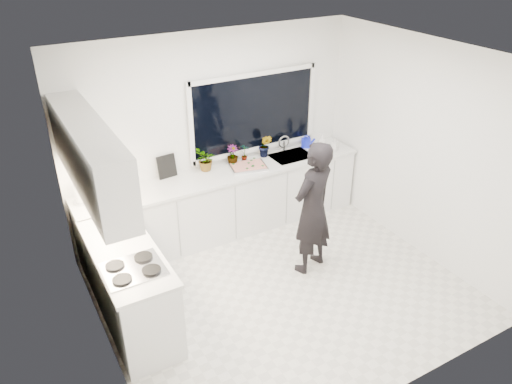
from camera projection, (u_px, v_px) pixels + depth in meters
floor at (282, 290)px, 5.90m from camera, size 4.00×3.50×0.02m
wall_back at (213, 134)px, 6.60m from camera, size 4.00×0.02×2.70m
wall_left at (92, 242)px, 4.38m from camera, size 0.02×3.50×2.70m
wall_right at (423, 150)px, 6.13m from camera, size 0.02×3.50×2.70m
ceiling at (289, 59)px, 4.60m from camera, size 4.00×3.50×0.02m
window at (254, 113)px, 6.73m from camera, size 1.80×0.02×1.00m
base_cabinets_back at (226, 204)px, 6.79m from camera, size 3.92×0.58×0.88m
base_cabinets_left at (130, 288)px, 5.23m from camera, size 0.58×1.60×0.88m
countertop_back at (225, 174)px, 6.57m from camera, size 3.94×0.62×0.04m
countertop_left at (125, 252)px, 5.01m from camera, size 0.62×1.60×0.04m
upper_cabinets at (89, 156)px, 4.77m from camera, size 0.34×2.10×0.70m
sink at (291, 159)px, 7.04m from camera, size 0.58×0.42×0.14m
faucet at (284, 144)px, 7.12m from camera, size 0.03×0.03×0.22m
stovetop at (133, 269)px, 4.72m from camera, size 0.56×0.48×0.03m
person at (313, 208)px, 5.88m from camera, size 0.71×0.57×1.69m
pizza_tray at (248, 166)px, 6.68m from camera, size 0.54×0.44×0.03m
pizza at (248, 165)px, 6.67m from camera, size 0.49×0.40×0.01m
watering_can at (306, 143)px, 7.27m from camera, size 0.16×0.16×0.13m
paper_towel_roll at (79, 193)px, 5.78m from camera, size 0.12×0.12×0.26m
knife_block at (111, 186)px, 5.99m from camera, size 0.16×0.14×0.22m
utensil_crock at (122, 220)px, 5.35m from camera, size 0.17×0.17×0.16m
picture_frame_large at (109, 180)px, 6.05m from camera, size 0.22×0.03×0.28m
picture_frame_small at (167, 166)px, 6.37m from camera, size 0.25×0.05×0.30m
herb_plants at (227, 155)px, 6.67m from camera, size 1.20×0.37×0.33m
soap_bottles at (325, 144)px, 7.05m from camera, size 0.36×0.14×0.31m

